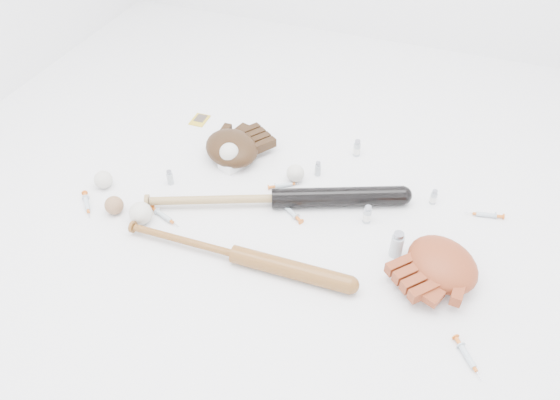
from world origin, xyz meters
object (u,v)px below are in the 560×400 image
(bat_dark, at_px, (275,198))
(pedestal, at_px, (230,164))
(bat_wood, at_px, (235,254))
(glove_dark, at_px, (232,148))

(bat_dark, relative_size, pedestal, 13.92)
(bat_wood, relative_size, glove_dark, 2.88)
(bat_wood, bearing_deg, glove_dark, 113.99)
(glove_dark, xyz_separation_m, pedestal, (0.02, -0.06, -0.03))
(bat_dark, relative_size, bat_wood, 1.21)
(bat_dark, distance_m, bat_wood, 0.30)
(bat_wood, xyz_separation_m, pedestal, (-0.22, 0.44, -0.01))
(bat_dark, bearing_deg, bat_wood, -117.78)
(bat_dark, distance_m, glove_dark, 0.33)
(glove_dark, distance_m, pedestal, 0.07)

